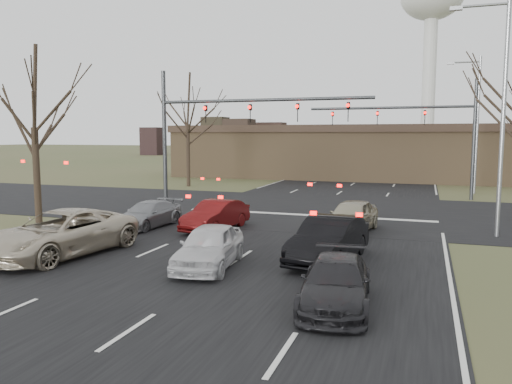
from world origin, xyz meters
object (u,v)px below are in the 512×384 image
Objects in this scene: car_silver_suv at (61,233)px; car_black_hatch at (329,240)px; car_silver_ahead at (352,216)px; building at (383,152)px; car_white_sedan at (209,246)px; mast_arm_far at (430,125)px; streetlight_right_near at (499,104)px; car_grey_ahead at (148,214)px; car_charcoal_sedan at (336,283)px; car_red_ahead at (216,215)px; water_tower at (432,7)px; streetlight_right_far at (475,118)px; mast_arm_near at (216,121)px.

car_silver_suv reaches higher than car_black_hatch.
car_silver_ahead is (0.00, 5.50, -0.04)m from car_black_hatch.
car_white_sedan is at bearing -94.01° from building.
building is 15.75m from mast_arm_far.
car_grey_ahead is (-15.08, -2.73, -4.99)m from streetlight_right_near.
car_red_ahead is at bearing 123.63° from car_charcoal_sedan.
car_black_hatch is (-3.00, -116.41, -34.71)m from water_tower.
streetlight_right_near is at bearing 37.78° from car_silver_suv.
streetlight_right_far is at bearing 77.78° from car_silver_ahead.
car_white_sedan is 4.09m from car_black_hatch.
mast_arm_far is 13.28m from streetlight_right_near.
water_tower is 4.45× the size of streetlight_right_near.
streetlight_right_far is at bearing 88.32° from streetlight_right_near.
car_red_ahead is at bearing -168.58° from streetlight_right_near.
car_white_sedan is (-6.73, -21.43, -4.32)m from mast_arm_far.
mast_arm_far is at bearing -128.11° from streetlight_right_far.
mast_arm_far is at bearing 66.70° from car_red_ahead.
car_grey_ahead is 9.44m from car_silver_ahead.
car_charcoal_sedan is at bearing -43.12° from car_red_ahead.
water_tower reaches higher than car_silver_suv.
car_white_sedan reaches higher than car_charcoal_sedan.
mast_arm_far is 2.70× the size of car_white_sedan.
building is 0.95× the size of water_tower.
car_silver_ahead is at bearing -88.02° from building.
car_silver_suv is 5.69m from car_white_sedan.
mast_arm_far is 2.40× the size of car_black_hatch.
streetlight_right_far is 19.61m from car_silver_ahead.
car_silver_suv reaches higher than car_silver_ahead.
building is at bearing 99.62° from car_black_hatch.
car_white_sedan is 0.99× the size of car_charcoal_sedan.
car_silver_suv reaches higher than car_charcoal_sedan.
streetlight_right_near is 17.01m from streetlight_right_far.
car_red_ahead is at bearing 70.23° from car_silver_suv.
streetlight_right_near is 13.52m from car_white_sedan.
car_charcoal_sedan is at bearing -33.75° from car_grey_ahead.
building is at bearing 123.65° from streetlight_right_far.
mast_arm_near is 2.62× the size of car_black_hatch.
car_silver_suv is at bearing 174.83° from car_white_sedan.
car_black_hatch reaches higher than car_white_sedan.
streetlight_right_far is at bearing 43.89° from mast_arm_near.
car_white_sedan reaches higher than car_grey_ahead.
streetlight_right_near is 12.97m from car_red_ahead.
car_silver_ahead is at bearing -102.89° from mast_arm_far.
streetlight_right_far is at bearing 82.85° from car_black_hatch.
water_tower is 10.77× the size of car_grey_ahead.
car_white_sedan is 1.00× the size of car_red_ahead.
streetlight_right_far is 2.43× the size of car_white_sedan.
water_tower is at bearing 88.24° from car_grey_ahead.
streetlight_right_near is at bearing -88.53° from water_tower.
car_black_hatch is at bearing -82.78° from car_silver_ahead.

